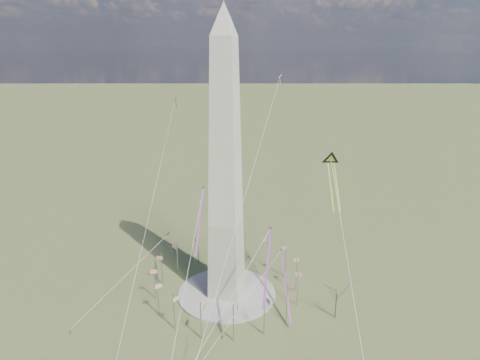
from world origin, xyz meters
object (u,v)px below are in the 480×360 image
(washington_monument, at_px, (225,170))
(person_west, at_px, (71,332))
(tree_near, at_px, (337,292))
(kite_delta_black, at_px, (331,162))

(washington_monument, height_order, person_west, washington_monument)
(washington_monument, distance_m, person_west, 71.88)
(tree_near, xyz_separation_m, person_west, (-80.57, -32.21, -9.08))
(washington_monument, xyz_separation_m, kite_delta_black, (34.02, 9.48, 2.76))
(person_west, bearing_deg, kite_delta_black, -107.79)
(washington_monument, bearing_deg, tree_near, -4.61)
(person_west, bearing_deg, washington_monument, -97.88)
(washington_monument, height_order, kite_delta_black, washington_monument)
(tree_near, distance_m, person_west, 87.24)
(washington_monument, distance_m, kite_delta_black, 35.43)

